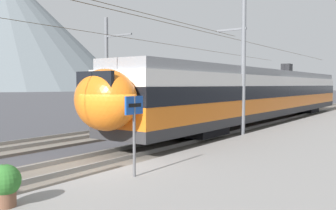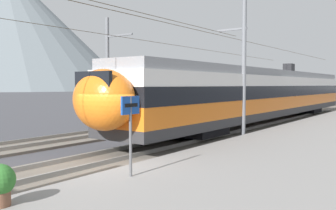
{
  "view_description": "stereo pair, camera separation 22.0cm",
  "coord_description": "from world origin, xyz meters",
  "px_view_note": "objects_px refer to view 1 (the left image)",
  "views": [
    {
      "loc": [
        -8.57,
        -8.69,
        2.81
      ],
      "look_at": [
        6.72,
        2.08,
        1.8
      ],
      "focal_mm": 39.4,
      "sensor_mm": 36.0,
      "label": 1
    },
    {
      "loc": [
        -8.44,
        -8.87,
        2.81
      ],
      "look_at": [
        6.72,
        2.08,
        1.8
      ],
      "focal_mm": 39.4,
      "sensor_mm": 36.0,
      "label": 2
    }
  ],
  "objects_px": {
    "catenary_mast_mid": "(241,66)",
    "potted_plant_platform_edge": "(4,183)",
    "train_far_track": "(264,90)",
    "platform_sign": "(134,118)",
    "train_near_platform": "(263,93)",
    "catenary_mast_far_side": "(108,70)"
  },
  "relations": [
    {
      "from": "catenary_mast_mid",
      "to": "potted_plant_platform_edge",
      "type": "relative_size",
      "value": 55.02
    },
    {
      "from": "potted_plant_platform_edge",
      "to": "train_far_track",
      "type": "bearing_deg",
      "value": 12.22
    },
    {
      "from": "platform_sign",
      "to": "train_far_track",
      "type": "bearing_deg",
      "value": 14.44
    },
    {
      "from": "train_near_platform",
      "to": "potted_plant_platform_edge",
      "type": "distance_m",
      "value": 21.12
    },
    {
      "from": "platform_sign",
      "to": "catenary_mast_far_side",
      "type": "bearing_deg",
      "value": 47.22
    },
    {
      "from": "train_far_track",
      "to": "potted_plant_platform_edge",
      "type": "height_order",
      "value": "train_far_track"
    },
    {
      "from": "catenary_mast_mid",
      "to": "potted_plant_platform_edge",
      "type": "distance_m",
      "value": 14.59
    },
    {
      "from": "potted_plant_platform_edge",
      "to": "catenary_mast_mid",
      "type": "bearing_deg",
      "value": 4.33
    },
    {
      "from": "train_far_track",
      "to": "potted_plant_platform_edge",
      "type": "relative_size",
      "value": 32.25
    },
    {
      "from": "catenary_mast_far_side",
      "to": "platform_sign",
      "type": "distance_m",
      "value": 13.69
    },
    {
      "from": "catenary_mast_far_side",
      "to": "platform_sign",
      "type": "relative_size",
      "value": 22.01
    },
    {
      "from": "train_near_platform",
      "to": "catenary_mast_far_side",
      "type": "relative_size",
      "value": 0.67
    },
    {
      "from": "train_near_platform",
      "to": "catenary_mast_mid",
      "type": "height_order",
      "value": "catenary_mast_mid"
    },
    {
      "from": "catenary_mast_far_side",
      "to": "platform_sign",
      "type": "height_order",
      "value": "catenary_mast_far_side"
    },
    {
      "from": "platform_sign",
      "to": "potted_plant_platform_edge",
      "type": "relative_size",
      "value": 2.5
    },
    {
      "from": "train_far_track",
      "to": "catenary_mast_far_side",
      "type": "xyz_separation_m",
      "value": [
        -22.54,
        1.78,
        1.55
      ]
    },
    {
      "from": "train_near_platform",
      "to": "train_far_track",
      "type": "height_order",
      "value": "same"
    },
    {
      "from": "catenary_mast_mid",
      "to": "catenary_mast_far_side",
      "type": "xyz_separation_m",
      "value": [
        -1.53,
        8.34,
        -0.08
      ]
    },
    {
      "from": "catenary_mast_far_side",
      "to": "train_near_platform",
      "type": "bearing_deg",
      "value": -40.45
    },
    {
      "from": "catenary_mast_far_side",
      "to": "train_far_track",
      "type": "bearing_deg",
      "value": -4.52
    },
    {
      "from": "catenary_mast_mid",
      "to": "train_near_platform",
      "type": "bearing_deg",
      "value": 11.15
    },
    {
      "from": "train_near_platform",
      "to": "catenary_mast_far_side",
      "type": "xyz_separation_m",
      "value": [
        -8.23,
        7.01,
        1.54
      ]
    }
  ]
}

